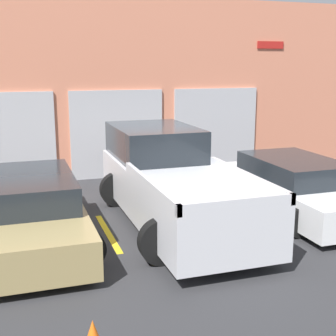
{
  "coord_description": "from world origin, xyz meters",
  "views": [
    {
      "loc": [
        -3.02,
        -10.17,
        3.24
      ],
      "look_at": [
        0.0,
        -1.07,
        1.1
      ],
      "focal_mm": 50.0,
      "sensor_mm": 36.0,
      "label": 1
    }
  ],
  "objects": [
    {
      "name": "pickup_truck",
      "position": [
        0.0,
        -1.24,
        0.86
      ],
      "size": [
        2.48,
        5.54,
        1.85
      ],
      "color": "silver",
      "rests_on": "ground"
    },
    {
      "name": "shophouse_building",
      "position": [
        -0.01,
        3.29,
        2.51
      ],
      "size": [
        17.02,
        0.68,
        5.1
      ],
      "color": "#D17A5B",
      "rests_on": "ground"
    },
    {
      "name": "ground_plane",
      "position": [
        0.0,
        0.0,
        0.0
      ],
      "size": [
        28.0,
        28.0,
        0.0
      ],
      "primitive_type": "plane",
      "color": "#2D2D30"
    },
    {
      "name": "parking_stripe_left",
      "position": [
        -1.41,
        -1.57,
        0.0
      ],
      "size": [
        0.12,
        2.2,
        0.01
      ],
      "primitive_type": "cube",
      "color": "gold",
      "rests_on": "ground"
    },
    {
      "name": "parking_stripe_centre",
      "position": [
        1.41,
        -1.57,
        0.0
      ],
      "size": [
        0.12,
        2.2,
        0.01
      ],
      "primitive_type": "cube",
      "color": "gold",
      "rests_on": "ground"
    },
    {
      "name": "sedan_side",
      "position": [
        -2.82,
        -1.54,
        0.59
      ],
      "size": [
        2.18,
        4.69,
        1.25
      ],
      "color": "#9E8956",
      "rests_on": "ground"
    },
    {
      "name": "sedan_white",
      "position": [
        2.82,
        -1.55,
        0.57
      ],
      "size": [
        2.2,
        4.41,
        1.21
      ],
      "color": "white",
      "rests_on": "ground"
    }
  ]
}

